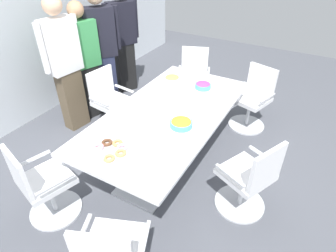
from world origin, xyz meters
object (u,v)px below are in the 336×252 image
(office_chair_3, at_px, (249,181))
(person_standing_0, at_px, (65,65))
(conference_table, at_px, (168,121))
(napkin_pile, at_px, (143,117))
(snack_bowl_chips_orange, at_px, (181,123))
(plate_stack, at_px, (149,98))
(person_standing_2, at_px, (102,50))
(snack_bowl_cookies, at_px, (172,79))
(office_chair_1, at_px, (42,187))
(office_chair_4, at_px, (252,101))
(office_chair_5, at_px, (193,79))
(snack_bowl_candy_mix, at_px, (203,85))
(person_standing_1, at_px, (84,61))
(donut_platter, at_px, (109,150))
(person_standing_3, at_px, (123,39))
(office_chair_0, at_px, (111,104))

(office_chair_3, distance_m, person_standing_0, 2.79)
(conference_table, relative_size, office_chair_3, 2.64)
(napkin_pile, bearing_deg, snack_bowl_chips_orange, -77.45)
(plate_stack, bearing_deg, person_standing_2, 64.13)
(office_chair_3, distance_m, snack_bowl_cookies, 1.78)
(office_chair_1, xyz_separation_m, office_chair_3, (1.09, -1.75, 0.00))
(office_chair_1, bearing_deg, conference_table, 79.75)
(office_chair_4, bearing_deg, office_chair_5, 4.74)
(snack_bowl_candy_mix, bearing_deg, person_standing_1, 101.49)
(donut_platter, bearing_deg, office_chair_3, -62.15)
(office_chair_5, bearing_deg, person_standing_3, -12.01)
(office_chair_3, height_order, snack_bowl_chips_orange, office_chair_3)
(person_standing_1, xyz_separation_m, plate_stack, (-0.26, -1.28, -0.13))
(snack_bowl_chips_orange, bearing_deg, office_chair_3, -95.37)
(person_standing_1, height_order, snack_bowl_chips_orange, person_standing_1)
(person_standing_3, xyz_separation_m, napkin_pile, (-1.67, -1.51, -0.16))
(office_chair_3, height_order, napkin_pile, office_chair_3)
(person_standing_2, bearing_deg, snack_bowl_chips_orange, 101.23)
(person_standing_0, bearing_deg, snack_bowl_chips_orange, 91.16)
(office_chair_5, bearing_deg, snack_bowl_cookies, 73.37)
(snack_bowl_cookies, bearing_deg, donut_platter, -172.46)
(napkin_pile, bearing_deg, office_chair_4, -27.11)
(donut_platter, distance_m, napkin_pile, 0.63)
(conference_table, height_order, person_standing_0, person_standing_0)
(snack_bowl_candy_mix, bearing_deg, office_chair_5, 31.81)
(snack_bowl_candy_mix, height_order, snack_bowl_cookies, snack_bowl_cookies)
(person_standing_2, xyz_separation_m, snack_bowl_candy_mix, (0.03, -1.68, -0.20))
(person_standing_0, relative_size, donut_platter, 5.32)
(snack_bowl_cookies, height_order, plate_stack, snack_bowl_cookies)
(snack_bowl_chips_orange, bearing_deg, person_standing_0, 83.45)
(person_standing_0, xyz_separation_m, napkin_pile, (-0.31, -1.46, -0.20))
(office_chair_0, xyz_separation_m, plate_stack, (-0.11, -0.74, 0.37))
(office_chair_1, xyz_separation_m, person_standing_0, (1.38, 0.96, 0.58))
(office_chair_5, relative_size, person_standing_0, 0.49)
(person_standing_0, xyz_separation_m, plate_stack, (0.10, -1.28, -0.21))
(office_chair_0, relative_size, office_chair_5, 1.00)
(person_standing_1, relative_size, snack_bowl_chips_orange, 7.09)
(conference_table, relative_size, person_standing_0, 1.29)
(person_standing_1, xyz_separation_m, snack_bowl_candy_mix, (0.35, -1.74, -0.11))
(office_chair_1, bearing_deg, person_standing_3, 126.29)
(conference_table, distance_m, office_chair_4, 1.52)
(conference_table, relative_size, person_standing_3, 1.33)
(person_standing_2, height_order, plate_stack, person_standing_2)
(person_standing_1, bearing_deg, person_standing_0, 18.40)
(office_chair_3, relative_size, office_chair_5, 1.00)
(office_chair_1, bearing_deg, napkin_pile, 81.00)
(person_standing_0, bearing_deg, office_chair_0, 119.13)
(office_chair_3, height_order, office_chair_5, same)
(conference_table, relative_size, napkin_pile, 12.19)
(office_chair_4, relative_size, donut_platter, 2.59)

